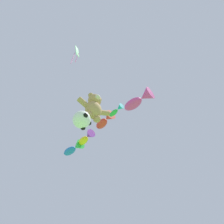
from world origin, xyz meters
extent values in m
ellipsoid|color=tan|center=(-0.46, 3.76, 8.59)|extent=(0.88, 0.75, 1.07)
sphere|color=tan|center=(-0.46, 3.76, 9.39)|extent=(0.74, 0.74, 0.74)
sphere|color=beige|center=(-0.46, 3.44, 9.33)|extent=(0.31, 0.31, 0.31)
sphere|color=tan|center=(-0.73, 3.76, 9.68)|extent=(0.30, 0.30, 0.30)
cylinder|color=tan|center=(-1.10, 3.76, 8.78)|extent=(0.64, 0.28, 0.50)
sphere|color=tan|center=(-0.70, 3.76, 8.08)|extent=(0.40, 0.40, 0.40)
sphere|color=tan|center=(-0.20, 3.76, 9.68)|extent=(0.30, 0.30, 0.30)
cylinder|color=tan|center=(0.18, 3.76, 8.78)|extent=(0.64, 0.28, 0.50)
sphere|color=tan|center=(-0.22, 3.76, 8.08)|extent=(0.40, 0.40, 0.40)
sphere|color=white|center=(-1.03, 3.64, 7.45)|extent=(0.82, 0.82, 0.82)
sphere|color=black|center=(-0.66, 3.64, 7.45)|extent=(0.23, 0.23, 0.23)
sphere|color=black|center=(-1.12, 3.90, 7.71)|extent=(0.23, 0.23, 0.23)
sphere|color=black|center=(-1.03, 3.27, 7.39)|extent=(0.23, 0.23, 0.23)
sphere|color=black|center=(-0.86, 3.77, 7.14)|extent=(0.23, 0.23, 0.23)
ellipsoid|color=#E53F9E|center=(2.93, 4.27, 12.00)|extent=(1.15, 1.65, 0.68)
cone|color=#E53F9E|center=(3.22, 3.14, 12.00)|extent=(1.18, 1.05, 1.01)
sphere|color=black|center=(2.82, 4.73, 12.18)|extent=(0.18, 0.18, 0.18)
ellipsoid|color=green|center=(2.50, 6.22, 12.55)|extent=(0.51, 1.01, 0.35)
cone|color=#19ADB2|center=(2.59, 5.48, 12.55)|extent=(0.56, 0.58, 0.51)
sphere|color=black|center=(2.47, 6.53, 12.64)|extent=(0.09, 0.09, 0.09)
ellipsoid|color=red|center=(2.60, 8.26, 13.04)|extent=(0.85, 1.40, 0.66)
cone|color=red|center=(2.65, 7.21, 13.04)|extent=(1.01, 0.80, 0.97)
sphere|color=black|center=(2.58, 8.70, 13.22)|extent=(0.17, 0.17, 0.17)
ellipsoid|color=yellow|center=(2.01, 10.55, 12.35)|extent=(0.76, 1.35, 0.58)
cone|color=purple|center=(2.08, 9.54, 12.35)|extent=(0.89, 0.77, 0.85)
sphere|color=black|center=(1.99, 10.96, 12.50)|extent=(0.15, 0.15, 0.15)
ellipsoid|color=blue|center=(1.62, 12.67, 12.29)|extent=(1.13, 1.73, 0.66)
cone|color=green|center=(1.91, 11.47, 12.29)|extent=(1.15, 1.08, 0.97)
sphere|color=black|center=(1.49, 13.17, 12.47)|extent=(0.17, 0.17, 0.17)
cube|color=green|center=(-2.22, 3.92, 14.07)|extent=(0.65, 0.68, 0.92)
cylinder|color=#E53F9E|center=(-2.34, 3.90, 12.86)|extent=(0.03, 0.11, 1.84)
cylinder|color=#E53F9E|center=(-2.10, 3.88, 13.13)|extent=(0.03, 0.09, 1.30)
camera|label=1|loc=(-2.94, -1.61, 1.77)|focal=28.00mm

